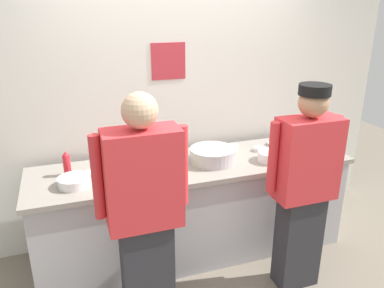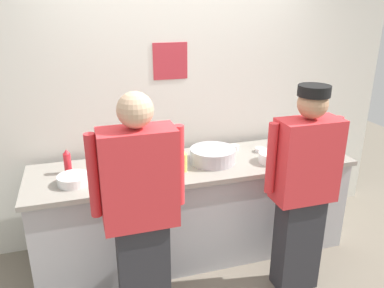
{
  "view_description": "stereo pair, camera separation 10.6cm",
  "coord_description": "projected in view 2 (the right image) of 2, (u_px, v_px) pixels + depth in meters",
  "views": [
    {
      "loc": [
        -1.0,
        -2.47,
        2.19
      ],
      "look_at": [
        -0.03,
        0.35,
        1.08
      ],
      "focal_mm": 35.89,
      "sensor_mm": 36.0,
      "label": 1
    },
    {
      "loc": [
        -0.9,
        -2.5,
        2.19
      ],
      "look_at": [
        -0.03,
        0.35,
        1.08
      ],
      "focal_mm": 35.89,
      "sensor_mm": 36.0,
      "label": 2
    }
  ],
  "objects": [
    {
      "name": "ground_plane",
      "position": [
        207.0,
        276.0,
        3.25
      ],
      "size": [
        9.0,
        9.0,
        0.0
      ],
      "primitive_type": "plane",
      "color": "slate"
    },
    {
      "name": "squeeze_bottle_primary",
      "position": [
        183.0,
        161.0,
        3.11
      ],
      "size": [
        0.06,
        0.06,
        0.19
      ],
      "color": "#E5E066",
      "rests_on": "prep_counter"
    },
    {
      "name": "squeeze_bottle_secondary",
      "position": [
        125.0,
        158.0,
        3.18
      ],
      "size": [
        0.06,
        0.06,
        0.18
      ],
      "color": "red",
      "rests_on": "prep_counter"
    },
    {
      "name": "ramekin_red_sauce",
      "position": [
        234.0,
        147.0,
        3.59
      ],
      "size": [
        0.09,
        0.09,
        0.04
      ],
      "color": "white",
      "rests_on": "prep_counter"
    },
    {
      "name": "chef_near_left",
      "position": [
        141.0,
        212.0,
        2.5
      ],
      "size": [
        0.62,
        0.24,
        1.7
      ],
      "color": "#2D2D33",
      "rests_on": "ground"
    },
    {
      "name": "plate_stack_front",
      "position": [
        272.0,
        157.0,
        3.32
      ],
      "size": [
        0.23,
        0.23,
        0.08
      ],
      "color": "white",
      "rests_on": "prep_counter"
    },
    {
      "name": "wall_back",
      "position": [
        178.0,
        88.0,
        3.56
      ],
      "size": [
        4.33,
        0.11,
        2.87
      ],
      "color": "silver",
      "rests_on": "ground"
    },
    {
      "name": "plate_stack_rear",
      "position": [
        73.0,
        180.0,
        2.91
      ],
      "size": [
        0.24,
        0.24,
        0.07
      ],
      "color": "white",
      "rests_on": "prep_counter"
    },
    {
      "name": "ramekin_yellow_sauce",
      "position": [
        260.0,
        150.0,
        3.55
      ],
      "size": [
        0.09,
        0.09,
        0.04
      ],
      "color": "white",
      "rests_on": "prep_counter"
    },
    {
      "name": "sheet_tray",
      "position": [
        294.0,
        148.0,
        3.61
      ],
      "size": [
        0.45,
        0.36,
        0.02
      ],
      "primitive_type": "cube",
      "rotation": [
        0.0,
        0.0,
        -0.16
      ],
      "color": "#B7BABF",
      "rests_on": "prep_counter"
    },
    {
      "name": "mixing_bowl_steel",
      "position": [
        213.0,
        155.0,
        3.3
      ],
      "size": [
        0.39,
        0.39,
        0.12
      ],
      "primitive_type": "cylinder",
      "color": "#B7BABF",
      "rests_on": "prep_counter"
    },
    {
      "name": "squeeze_bottle_spare",
      "position": [
        67.0,
        162.0,
        3.07
      ],
      "size": [
        0.06,
        0.06,
        0.21
      ],
      "color": "red",
      "rests_on": "prep_counter"
    },
    {
      "name": "prep_counter",
      "position": [
        194.0,
        208.0,
        3.45
      ],
      "size": [
        2.76,
        0.75,
        0.88
      ],
      "color": "#B2B2B7",
      "rests_on": "ground"
    },
    {
      "name": "chef_center",
      "position": [
        303.0,
        187.0,
        2.87
      ],
      "size": [
        0.6,
        0.24,
        1.66
      ],
      "color": "#2D2D33",
      "rests_on": "ground"
    },
    {
      "name": "ramekin_green_sauce",
      "position": [
        92.0,
        172.0,
        3.07
      ],
      "size": [
        0.11,
        0.11,
        0.04
      ],
      "color": "white",
      "rests_on": "prep_counter"
    },
    {
      "name": "ramekin_orange_sauce",
      "position": [
        131.0,
        180.0,
        2.94
      ],
      "size": [
        0.1,
        0.1,
        0.04
      ],
      "color": "white",
      "rests_on": "prep_counter"
    },
    {
      "name": "chefs_knife",
      "position": [
        159.0,
        165.0,
        3.25
      ],
      "size": [
        0.27,
        0.03,
        0.02
      ],
      "color": "#B7BABF",
      "rests_on": "prep_counter"
    }
  ]
}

